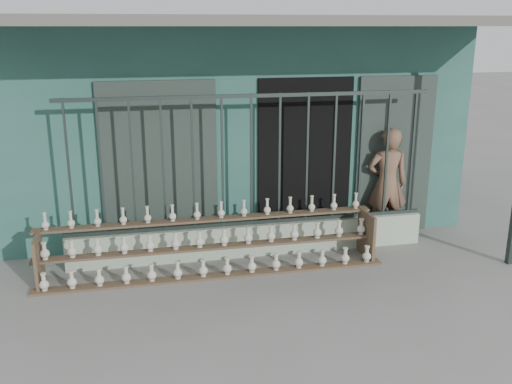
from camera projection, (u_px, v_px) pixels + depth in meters
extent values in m
plane|color=slate|center=(274.00, 295.00, 6.81)|extent=(60.00, 60.00, 0.00)
cube|color=#2A5A4F|center=(218.00, 111.00, 10.40)|extent=(7.00, 5.00, 3.20)
cube|color=black|center=(304.00, 160.00, 8.37)|extent=(1.40, 0.12, 2.40)
cube|color=#232E29|center=(160.00, 168.00, 7.90)|extent=(1.60, 0.08, 2.40)
cube|color=#232E29|center=(394.00, 156.00, 8.61)|extent=(1.20, 0.08, 2.40)
cube|color=#59544C|center=(253.00, 21.00, 7.05)|extent=(7.40, 2.00, 0.12)
cube|color=#A9BCA1|center=(251.00, 239.00, 7.97)|extent=(5.00, 0.20, 0.45)
cube|color=#283330|center=(69.00, 170.00, 7.17)|extent=(0.03, 0.03, 1.80)
cube|color=#283330|center=(101.00, 168.00, 7.25)|extent=(0.03, 0.03, 1.80)
cube|color=#283330|center=(132.00, 167.00, 7.33)|extent=(0.03, 0.03, 1.80)
cube|color=#283330|center=(163.00, 165.00, 7.41)|extent=(0.03, 0.03, 1.80)
cube|color=#283330|center=(193.00, 164.00, 7.49)|extent=(0.03, 0.03, 1.80)
cube|color=#283330|center=(222.00, 162.00, 7.57)|extent=(0.03, 0.03, 1.80)
cube|color=#283330|center=(251.00, 161.00, 7.65)|extent=(0.03, 0.03, 1.80)
cube|color=#283330|center=(279.00, 160.00, 7.73)|extent=(0.03, 0.03, 1.80)
cube|color=#283330|center=(307.00, 158.00, 7.81)|extent=(0.03, 0.03, 1.80)
cube|color=#283330|center=(334.00, 157.00, 7.89)|extent=(0.03, 0.03, 1.80)
cube|color=#283330|center=(361.00, 156.00, 7.97)|extent=(0.03, 0.03, 1.80)
cube|color=#283330|center=(387.00, 154.00, 8.05)|extent=(0.03, 0.03, 1.80)
cube|color=#283330|center=(412.00, 153.00, 8.13)|extent=(0.03, 0.03, 1.80)
cube|color=#283330|center=(251.00, 96.00, 7.41)|extent=(5.00, 0.04, 0.05)
cube|color=#283330|center=(251.00, 222.00, 7.90)|extent=(5.00, 0.04, 0.05)
cube|color=brown|center=(215.00, 276.00, 7.29)|extent=(4.50, 0.18, 0.03)
cube|color=brown|center=(212.00, 247.00, 7.44)|extent=(4.50, 0.18, 0.03)
cube|color=brown|center=(209.00, 219.00, 7.59)|extent=(4.50, 0.18, 0.03)
cube|color=brown|center=(39.00, 261.00, 7.00)|extent=(0.04, 0.55, 0.64)
cube|color=brown|center=(366.00, 234.00, 7.88)|extent=(0.04, 0.55, 0.64)
imported|color=brown|center=(387.00, 183.00, 8.48)|extent=(0.66, 0.49, 1.68)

